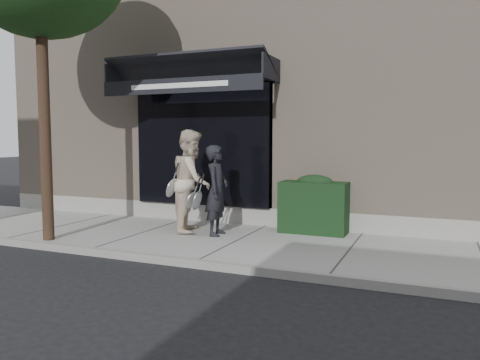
% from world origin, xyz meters
% --- Properties ---
extents(ground, '(80.00, 80.00, 0.00)m').
position_xyz_m(ground, '(0.00, 0.00, 0.00)').
color(ground, black).
rests_on(ground, ground).
extents(sidewalk, '(20.00, 3.00, 0.12)m').
position_xyz_m(sidewalk, '(0.00, 0.00, 0.06)').
color(sidewalk, '#9C9D97').
rests_on(sidewalk, ground).
extents(curb, '(20.00, 0.10, 0.14)m').
position_xyz_m(curb, '(0.00, -1.55, 0.07)').
color(curb, gray).
rests_on(curb, ground).
extents(building_facade, '(14.30, 8.04, 5.64)m').
position_xyz_m(building_facade, '(-0.01, 4.96, 2.74)').
color(building_facade, tan).
rests_on(building_facade, ground).
extents(hedge, '(1.30, 0.70, 1.14)m').
position_xyz_m(hedge, '(1.10, 1.25, 0.66)').
color(hedge, black).
rests_on(hedge, sidewalk).
extents(pedestrian_front, '(0.72, 0.83, 1.72)m').
position_xyz_m(pedestrian_front, '(-0.55, 0.27, 0.98)').
color(pedestrian_front, black).
rests_on(pedestrian_front, sidewalk).
extents(pedestrian_back, '(1.04, 1.18, 2.01)m').
position_xyz_m(pedestrian_back, '(-1.16, 0.42, 1.13)').
color(pedestrian_back, beige).
rests_on(pedestrian_back, sidewalk).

